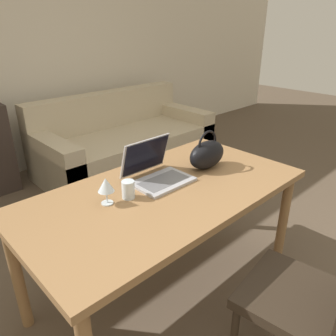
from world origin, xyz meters
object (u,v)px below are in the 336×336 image
Objects in this scene: wine_glass at (106,186)px; handbag at (207,154)px; couch at (125,143)px; laptop at (155,169)px; drinking_glass at (128,190)px; chair at (315,296)px.

wine_glass is 0.70m from handbag.
couch is 2.21m from wine_glass.
handbag is at bearing -4.48° from wine_glass.
drinking_glass is (-0.24, -0.07, -0.01)m from laptop.
drinking_glass reaches higher than couch.
laptop is (-0.97, -1.63, 0.51)m from couch.
handbag reaches higher than laptop.
chair is at bearing -108.81° from handbag.
wine_glass is 0.52× the size of handbag.
drinking_glass is at bearing 177.24° from handbag.
couch is at bearing 62.91° from chair.
chair is 9.33× the size of drinking_glass.
couch is 7.25× the size of handbag.
laptop reaches higher than drinking_glass.
chair is 0.96m from handbag.
wine_glass is at bearing -172.77° from laptop.
chair is 2.71× the size of laptop.
chair is 0.45× the size of couch.
chair is 2.76m from couch.
drinking_glass is at bearing -13.22° from wine_glass.
handbag is (0.70, -0.05, -0.01)m from wine_glass.
chair reaches higher than drinking_glass.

